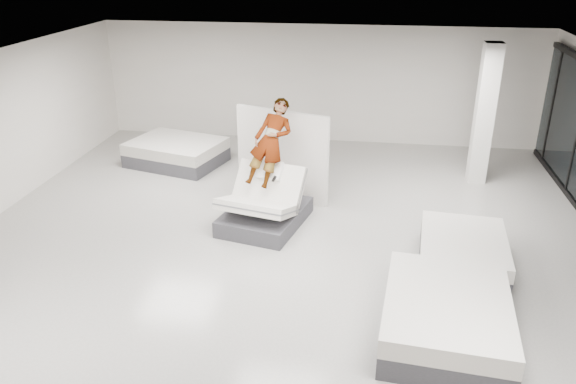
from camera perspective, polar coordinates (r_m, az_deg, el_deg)
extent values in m
plane|color=#AEACA5|center=(9.82, -1.17, -7.39)|extent=(14.00, 14.00, 0.00)
plane|color=#232325|center=(8.62, -1.35, 11.16)|extent=(14.00, 14.00, 0.00)
cube|color=silver|center=(15.75, 3.13, 10.88)|extent=(12.00, 0.04, 3.20)
cube|color=#3F3E44|center=(11.13, -2.32, -2.51)|extent=(1.75, 2.10, 0.32)
cube|color=white|center=(11.07, -1.93, 0.63)|extent=(1.51, 1.03, 0.84)
cube|color=slate|center=(11.07, -1.93, 0.63)|extent=(1.50, 0.91, 0.74)
cube|color=white|center=(10.63, -3.24, -1.51)|extent=(1.55, 1.22, 0.46)
cube|color=slate|center=(10.63, -3.24, -1.51)|extent=(1.56, 1.19, 0.30)
cube|color=white|center=(10.99, -1.85, 2.24)|extent=(0.57, 0.44, 0.37)
imported|color=slate|center=(10.96, -1.78, 3.25)|extent=(1.03, 1.87, 1.24)
cube|color=black|center=(10.66, -1.42, 1.36)|extent=(0.08, 0.15, 0.08)
cube|color=silver|center=(12.01, -0.63, 3.77)|extent=(2.07, 0.81, 1.96)
cube|color=#3F3E44|center=(10.21, 17.24, -6.35)|extent=(1.58, 2.01, 0.28)
cube|color=white|center=(10.09, 17.42, -5.06)|extent=(1.58, 2.01, 0.24)
cube|color=#3F3E44|center=(8.41, 15.65, -12.94)|extent=(1.91, 2.42, 0.34)
cube|color=white|center=(8.23, 15.89, -11.18)|extent=(1.91, 2.42, 0.28)
cube|color=#3F3E44|center=(14.54, -11.21, 3.47)|extent=(2.55, 2.16, 0.33)
cube|color=white|center=(14.44, -11.30, 4.59)|extent=(2.55, 2.16, 0.27)
cube|color=silver|center=(13.50, 19.32, 7.43)|extent=(0.40, 0.40, 3.20)
cube|color=black|center=(15.40, 25.34, 7.79)|extent=(0.09, 0.08, 2.80)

